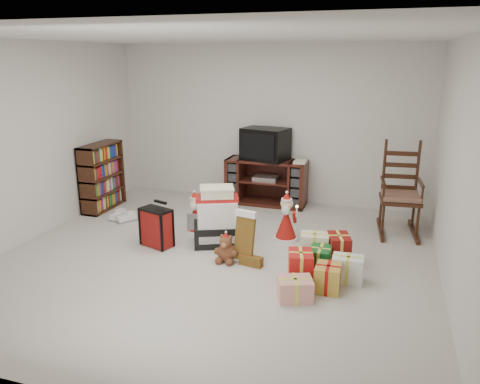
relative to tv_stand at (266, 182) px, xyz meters
The scene contains 13 objects.
room 2.41m from the tv_stand, 90.89° to the right, with size 5.01×5.01×2.51m.
tv_stand is the anchor object (origin of this frame).
bookshelf 2.57m from the tv_stand, 157.29° to the right, with size 0.28×0.84×1.03m.
rocking_chair 2.12m from the tv_stand, 17.74° to the right, with size 0.59×0.89×1.28m.
gift_pile 1.82m from the tv_stand, 95.21° to the right, with size 0.70×0.62×0.73m.
red_suitcase 2.29m from the tv_stand, 112.07° to the right, with size 0.42×0.31×0.58m.
stocking 2.27m from the tv_stand, 81.67° to the right, with size 0.30×0.13×0.63m, color #0D7514, non-canonical shape.
teddy_bear 2.31m from the tv_stand, 86.95° to the right, with size 0.22×0.19×0.33m.
santa_figurine 1.57m from the tv_stand, 65.96° to the right, with size 0.32×0.30×0.65m.
mrs_claus_figurine 1.63m from the tv_stand, 111.56° to the right, with size 0.28×0.27×0.57m.
sneaker_pair 2.30m from the tv_stand, 141.69° to the right, with size 0.38×0.30×0.10m.
gift_cluster 2.68m from the tv_stand, 62.43° to the right, with size 0.84×1.22×0.29m.
crt_television 0.61m from the tv_stand, 165.36° to the left, with size 0.78×0.64×0.50m.
Camera 1 is at (1.82, -4.77, 2.30)m, focal length 35.00 mm.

